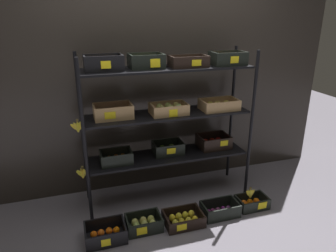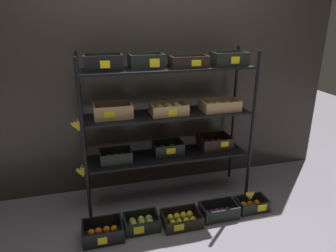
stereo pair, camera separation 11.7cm
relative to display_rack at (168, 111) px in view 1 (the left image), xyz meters
The scene contains 9 objects.
ground_plane 0.96m from the display_rack, 15.29° to the left, with size 10.00×10.00×0.00m, color slate.
storefront_wall 0.46m from the display_rack, 89.64° to the left, with size 4.05×0.12×2.34m, color #2D2823.
display_rack is the anchor object (origin of this frame).
crate_ground_tangerine 1.27m from the display_rack, 145.26° to the right, with size 0.35×0.27×0.14m.
crate_ground_pear 1.09m from the display_rack, 128.81° to the right, with size 0.32×0.23×0.13m.
crate_ground_lemon 1.05m from the display_rack, 90.66° to the right, with size 0.36×0.26×0.11m.
crate_ground_plum 1.10m from the display_rack, 52.10° to the right, with size 0.35×0.21×0.13m.
crate_ground_rightmost_tangerine 1.27m from the display_rack, 31.98° to the right, with size 0.31×0.21×0.12m.
banana_bunch_loose 1.17m from the display_rack, 33.46° to the right, with size 0.12×0.04×0.12m.
Camera 1 is at (-0.88, -2.80, 1.87)m, focal length 33.38 mm.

